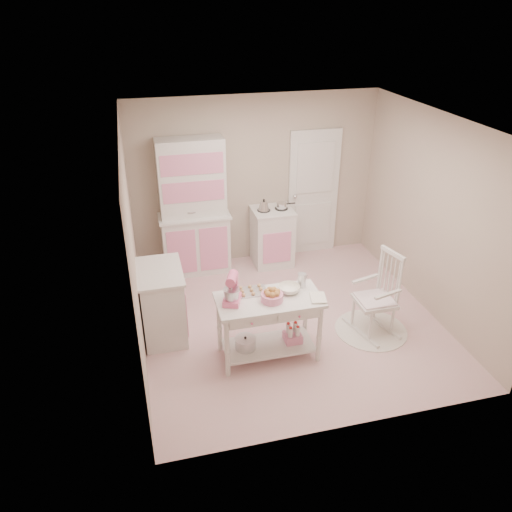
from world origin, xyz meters
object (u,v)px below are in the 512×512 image
at_px(rocking_chair, 375,294).
at_px(stove, 272,237).
at_px(stand_mixer, 232,290).
at_px(work_table, 269,327).
at_px(base_cabinet, 163,303).
at_px(bread_basket, 272,297).
at_px(hutch, 194,208).

bearing_deg(rocking_chair, stove, 95.03).
bearing_deg(stand_mixer, work_table, 18.63).
bearing_deg(base_cabinet, stove, 39.30).
bearing_deg(stand_mixer, base_cabinet, 157.24).
xyz_separation_m(stand_mixer, bread_basket, (0.44, -0.07, -0.12)).
xyz_separation_m(rocking_chair, stand_mixer, (-1.83, -0.13, 0.42)).
height_order(hutch, rocking_chair, hutch).
relative_size(hutch, rocking_chair, 1.89).
xyz_separation_m(base_cabinet, rocking_chair, (2.57, -0.58, 0.09)).
distance_m(stove, stand_mixer, 2.52).
relative_size(stove, rocking_chair, 0.84).
height_order(stove, rocking_chair, rocking_chair).
distance_m(hutch, stove, 1.33).
relative_size(base_cabinet, rocking_chair, 0.84).
distance_m(rocking_chair, bread_basket, 1.44).
relative_size(stove, stand_mixer, 2.71).
height_order(base_cabinet, work_table, base_cabinet).
xyz_separation_m(hutch, bread_basket, (0.55, -2.34, -0.19)).
height_order(rocking_chair, stand_mixer, stand_mixer).
bearing_deg(hutch, bread_basket, -76.83).
xyz_separation_m(stove, bread_basket, (-0.65, -2.29, 0.39)).
height_order(base_cabinet, stand_mixer, stand_mixer).
height_order(stove, stand_mixer, stand_mixer).
height_order(hutch, stand_mixer, hutch).
distance_m(rocking_chair, stand_mixer, 1.89).
bearing_deg(stove, bread_basket, -105.94).
distance_m(base_cabinet, rocking_chair, 2.64).
relative_size(hutch, stand_mixer, 6.12).
xyz_separation_m(hutch, stand_mixer, (0.11, -2.27, -0.07)).
height_order(hutch, base_cabinet, hutch).
xyz_separation_m(base_cabinet, bread_basket, (1.18, -0.79, 0.39)).
bearing_deg(work_table, stand_mixer, 177.27).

